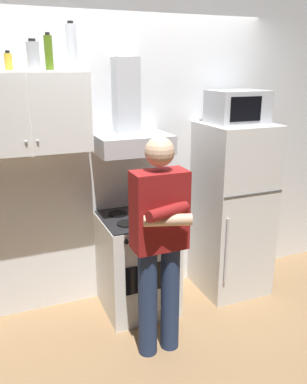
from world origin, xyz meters
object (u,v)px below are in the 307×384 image
object	(u,v)px
range_hood	(130,128)
refrigerator	(232,209)
bottle_canister_steel	(33,56)
bottle_vodka_clear	(72,47)
bottle_spice_jar	(8,61)
stove_oven	(137,263)
microwave	(238,107)
bottle_olive_oil	(49,52)
upper_cabinet	(27,113)
person_standing	(160,241)

from	to	relation	value
range_hood	refrigerator	world-z (taller)	range_hood
bottle_canister_steel	bottle_vodka_clear	distance (m)	0.29
range_hood	bottle_spice_jar	bearing A→B (deg)	177.86
stove_oven	bottle_canister_steel	size ratio (longest dim) A/B	4.12
microwave	bottle_vodka_clear	size ratio (longest dim) A/B	1.42
range_hood	bottle_spice_jar	size ratio (longest dim) A/B	5.61
bottle_spice_jar	bottle_vodka_clear	xyz separation A→B (m)	(0.45, -0.03, 0.10)
refrigerator	bottle_olive_oil	bearing A→B (deg)	174.72
range_hood	microwave	xyz separation A→B (m)	(0.95, -0.11, 0.14)
bottle_vodka_clear	bottle_olive_oil	size ratio (longest dim) A/B	1.31
upper_cabinet	bottle_vodka_clear	size ratio (longest dim) A/B	2.66
range_hood	bottle_vodka_clear	world-z (taller)	bottle_vodka_clear
bottle_spice_jar	bottle_olive_oil	size ratio (longest dim) A/B	0.52
bottle_canister_steel	bottle_spice_jar	bearing A→B (deg)	163.57
upper_cabinet	bottle_vodka_clear	xyz separation A→B (m)	(0.36, 0.01, 0.46)
bottle_olive_oil	bottle_vodka_clear	bearing A→B (deg)	-4.26
microwave	bottle_olive_oil	bearing A→B (deg)	175.39
stove_oven	person_standing	xyz separation A→B (m)	(-0.05, -0.61, 0.47)
microwave	person_standing	distance (m)	1.45
upper_cabinet	bottle_canister_steel	distance (m)	0.41
upper_cabinet	bottle_olive_oil	distance (m)	0.46
stove_oven	range_hood	world-z (taller)	range_hood
refrigerator	bottle_spice_jar	distance (m)	2.26
refrigerator	microwave	size ratio (longest dim) A/B	3.33
bottle_olive_oil	stove_oven	bearing A→B (deg)	-13.39
microwave	bottle_canister_steel	xyz separation A→B (m)	(-1.67, 0.09, 0.41)
bottle_olive_oil	bottle_spice_jar	bearing A→B (deg)	176.93
bottle_canister_steel	stove_oven	bearing A→B (deg)	-8.70
range_hood	person_standing	xyz separation A→B (m)	(-0.05, -0.73, -0.70)
upper_cabinet	microwave	world-z (taller)	upper_cabinet
upper_cabinet	stove_oven	xyz separation A→B (m)	(0.80, -0.13, -1.32)
stove_oven	range_hood	size ratio (longest dim) A/B	1.17
upper_cabinet	stove_oven	size ratio (longest dim) A/B	1.03
bottle_canister_steel	bottle_vodka_clear	bearing A→B (deg)	4.43
stove_oven	bottle_vodka_clear	distance (m)	1.84
upper_cabinet	bottle_spice_jar	world-z (taller)	bottle_spice_jar
bottle_canister_steel	bottle_spice_jar	distance (m)	0.18
upper_cabinet	bottle_canister_steel	xyz separation A→B (m)	(0.08, -0.01, 0.40)
range_hood	person_standing	distance (m)	1.01
bottle_spice_jar	bottle_vodka_clear	distance (m)	0.46
bottle_spice_jar	bottle_vodka_clear	size ratio (longest dim) A/B	0.39
range_hood	bottle_olive_oil	distance (m)	0.84
bottle_canister_steel	bottle_vodka_clear	xyz separation A→B (m)	(0.28, 0.02, 0.06)
upper_cabinet	bottle_spice_jar	xyz separation A→B (m)	(-0.09, 0.03, 0.36)
range_hood	bottle_canister_steel	size ratio (longest dim) A/B	3.54
refrigerator	bottle_canister_steel	xyz separation A→B (m)	(-1.67, 0.11, 1.35)
bottle_canister_steel	bottle_olive_oil	size ratio (longest dim) A/B	0.82
microwave	bottle_canister_steel	size ratio (longest dim) A/B	2.27
stove_oven	bottle_olive_oil	world-z (taller)	bottle_olive_oil
person_standing	bottle_vodka_clear	distance (m)	1.56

